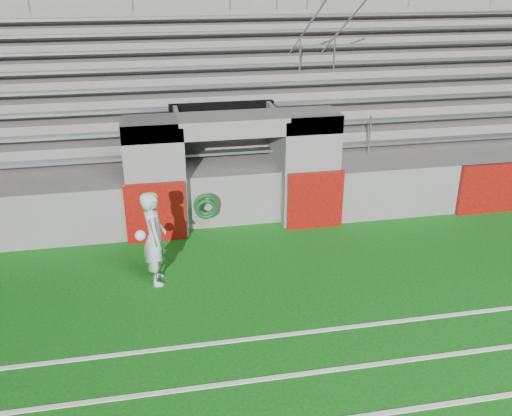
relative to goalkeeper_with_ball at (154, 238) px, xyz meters
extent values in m
plane|color=#0D520F|center=(1.87, -1.16, -0.93)|extent=(90.00, 90.00, 0.00)
cube|color=white|center=(1.87, -3.16, -0.93)|extent=(28.00, 0.09, 0.01)
cube|color=white|center=(1.87, -2.16, -0.93)|extent=(28.00, 0.09, 0.01)
cube|color=#5C5957|center=(0.07, 2.34, 0.37)|extent=(1.20, 1.00, 2.60)
cube|color=#5C5957|center=(3.67, 2.34, 0.37)|extent=(1.20, 1.00, 2.60)
cube|color=black|center=(1.87, 4.04, 0.32)|extent=(2.60, 0.20, 2.50)
cube|color=#5C5957|center=(0.72, 2.94, 0.32)|extent=(0.10, 2.20, 2.50)
cube|color=#5C5957|center=(3.02, 2.94, 0.32)|extent=(0.10, 2.20, 2.50)
cube|color=#5C5957|center=(1.87, 2.34, 1.47)|extent=(4.80, 1.00, 0.40)
cube|color=#5C5957|center=(1.87, 6.19, 0.22)|extent=(26.00, 8.00, 0.20)
cube|color=#5C5957|center=(1.87, 6.19, -0.41)|extent=(26.00, 8.00, 1.05)
cube|color=#5A0A07|center=(0.07, 1.78, -0.26)|extent=(1.30, 0.15, 1.35)
cube|color=#5A0A07|center=(3.67, 1.78, -0.26)|extent=(1.30, 0.15, 1.35)
cube|color=#5A0A07|center=(8.37, 1.78, -0.31)|extent=(2.20, 0.15, 1.25)
cube|color=gray|center=(1.87, 3.26, 0.54)|extent=(23.00, 0.28, 0.06)
cube|color=#5C5957|center=(1.87, 4.11, 0.51)|extent=(24.00, 0.75, 0.38)
cube|color=gray|center=(1.87, 4.01, 0.92)|extent=(23.00, 0.28, 0.06)
cube|color=#5C5957|center=(1.87, 4.86, 0.70)|extent=(24.00, 0.75, 0.76)
cube|color=gray|center=(1.87, 4.76, 1.30)|extent=(23.00, 0.28, 0.06)
cube|color=#5C5957|center=(1.87, 5.61, 0.89)|extent=(24.00, 0.75, 1.14)
cube|color=gray|center=(1.87, 5.51, 1.68)|extent=(23.00, 0.28, 0.06)
cube|color=#5C5957|center=(1.87, 6.36, 1.08)|extent=(24.00, 0.75, 1.52)
cube|color=gray|center=(1.87, 6.26, 2.06)|extent=(23.00, 0.28, 0.06)
cube|color=#5C5957|center=(1.87, 7.11, 1.27)|extent=(24.00, 0.75, 1.90)
cube|color=gray|center=(1.87, 7.01, 2.44)|extent=(23.00, 0.28, 0.06)
cube|color=#5C5957|center=(1.87, 7.86, 1.46)|extent=(24.00, 0.75, 2.28)
cube|color=gray|center=(1.87, 7.76, 2.82)|extent=(23.00, 0.28, 0.06)
cube|color=#5C5957|center=(1.87, 8.61, 1.65)|extent=(24.00, 0.75, 2.66)
cube|color=gray|center=(1.87, 8.51, 3.20)|extent=(23.00, 0.28, 0.06)
cube|color=#5C5957|center=(1.87, 9.29, 1.71)|extent=(26.00, 0.60, 5.29)
cylinder|color=#A5A8AD|center=(4.37, 2.99, 0.82)|extent=(0.05, 0.05, 1.00)
cylinder|color=#A5A8AD|center=(4.37, 5.99, 2.34)|extent=(0.05, 0.05, 1.00)
cylinder|color=#A5A8AD|center=(4.37, 5.99, 2.84)|extent=(0.05, 6.02, 3.08)
cylinder|color=#A5A8AD|center=(5.37, 2.99, 0.82)|extent=(0.05, 0.05, 1.00)
cylinder|color=#A5A8AD|center=(5.37, 5.99, 2.34)|extent=(0.05, 0.05, 1.00)
cylinder|color=#A5A8AD|center=(5.37, 5.99, 2.84)|extent=(0.05, 6.02, 3.08)
imported|color=#ACAFB6|center=(0.00, 0.00, 0.00)|extent=(0.49, 0.70, 1.86)
sphere|color=white|center=(-0.25, -0.08, 0.12)|extent=(0.20, 0.20, 0.20)
torus|color=#0C400F|center=(1.16, 1.79, -0.17)|extent=(0.54, 0.10, 0.54)
torus|color=#0C4019|center=(1.16, 1.74, -0.26)|extent=(0.48, 0.09, 0.48)
camera|label=1|loc=(0.04, -9.75, 4.76)|focal=40.00mm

